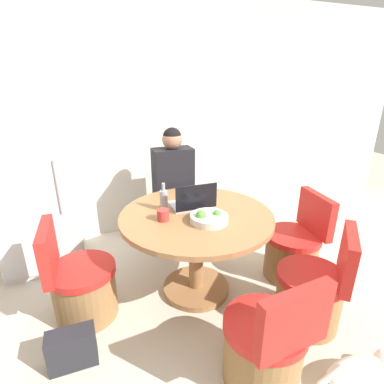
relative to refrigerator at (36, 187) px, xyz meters
name	(u,v)px	position (x,y,z in m)	size (l,w,h in m)	color
ground_plane	(211,305)	(1.29, -1.20, -0.80)	(12.00, 12.00, 0.00)	beige
wall_back	(156,120)	(1.29, 0.39, 0.50)	(7.00, 0.06, 2.60)	beige
refrigerator	(36,187)	(0.00, 0.00, 0.00)	(0.72, 0.69, 1.60)	silver
dining_table	(196,235)	(1.24, -0.98, -0.25)	(1.23, 1.23, 0.74)	olive
chair_left_side	(81,287)	(0.31, -0.94, -0.53)	(0.50, 0.50, 0.80)	olive
chair_right_side	(293,250)	(2.16, -1.09, -0.53)	(0.51, 0.50, 0.80)	olive
chair_near_right_corner	(312,294)	(1.91, -1.62, -0.53)	(0.57, 0.57, 0.80)	olive
chair_near_camera	(265,347)	(1.32, -1.90, -0.53)	(0.50, 0.50, 0.80)	olive
person_seated	(172,184)	(1.30, -0.14, -0.09)	(0.40, 0.37, 1.30)	#2D2D38
laptop	(193,202)	(1.26, -0.85, -0.01)	(0.35, 0.25, 0.23)	#B7B7BC
fruit_bowl	(209,218)	(1.28, -1.14, -0.02)	(0.29, 0.29, 0.10)	beige
coffee_cup	(163,215)	(0.96, -0.99, -0.01)	(0.09, 0.09, 0.09)	#B2332D
bottle	(164,199)	(1.02, -0.81, 0.03)	(0.06, 0.06, 0.23)	#9999A3
cat	(357,369)	(1.86, -2.11, -0.71)	(0.54, 0.19, 0.17)	white
handbag	(72,349)	(0.23, -1.38, -0.67)	(0.30, 0.14, 0.26)	#232328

